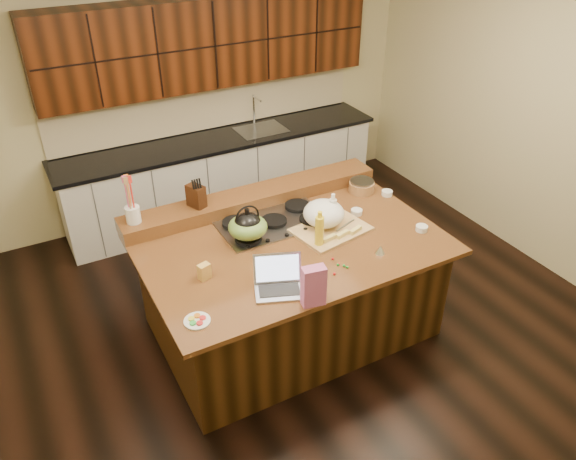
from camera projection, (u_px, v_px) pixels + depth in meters
room at (291, 195)px, 4.30m from camera, size 5.52×5.02×2.72m
island at (291, 286)px, 4.78m from camera, size 2.40×1.60×0.92m
back_ledge at (253, 198)px, 5.02m from camera, size 2.40×0.30×0.12m
cooktop at (274, 222)px, 4.75m from camera, size 0.92×0.52×0.05m
back_counter at (219, 133)px, 6.27m from camera, size 3.70×0.66×2.40m
kettle at (248, 225)px, 4.46m from camera, size 0.30×0.30×0.21m
green_bowl at (248, 227)px, 4.47m from camera, size 0.32×0.32×0.17m
laptop at (278, 280)px, 3.99m from camera, size 0.42×0.38×0.24m
oil_bottle at (319, 232)px, 4.40m from camera, size 0.09×0.09×0.27m
vinegar_bottle at (332, 213)px, 4.67m from camera, size 0.08×0.08×0.25m
wooden_tray at (326, 217)px, 4.64m from camera, size 0.65×0.52×0.24m
ramekin_a at (422, 228)px, 4.66m from camera, size 0.13×0.13×0.04m
ramekin_b at (387, 193)px, 5.17m from camera, size 0.10×0.10×0.04m
ramekin_c at (357, 212)px, 4.88m from camera, size 0.12×0.12×0.04m
strainer_bowl at (362, 187)px, 5.23m from camera, size 0.26×0.26×0.09m
kitchen_timer at (380, 249)px, 4.37m from camera, size 0.09×0.09×0.07m
pink_bag at (314, 286)px, 3.80m from camera, size 0.18×0.11×0.30m
candy_plate at (197, 321)px, 3.72m from camera, size 0.22×0.22×0.01m
package_box at (204, 271)px, 4.09m from camera, size 0.10×0.08×0.12m
utensil_crock at (133, 215)px, 4.52m from camera, size 0.13×0.13×0.14m
knife_block at (196, 196)px, 4.72m from camera, size 0.15×0.18×0.19m
gumdrop_0 at (333, 259)px, 4.31m from camera, size 0.02×0.02×0.02m
gumdrop_1 at (344, 266)px, 4.24m from camera, size 0.02×0.02×0.02m
gumdrop_2 at (306, 275)px, 4.14m from camera, size 0.02×0.02×0.02m
gumdrop_3 at (338, 265)px, 4.25m from camera, size 0.02×0.02×0.02m
gumdrop_4 at (325, 276)px, 4.12m from camera, size 0.02×0.02×0.02m
gumdrop_5 at (286, 275)px, 4.14m from camera, size 0.02×0.02×0.02m
gumdrop_6 at (313, 285)px, 4.04m from camera, size 0.02×0.02×0.02m
gumdrop_7 at (347, 267)px, 4.22m from camera, size 0.02×0.02×0.02m
gumdrop_8 at (334, 274)px, 4.15m from camera, size 0.02×0.02×0.02m
gumdrop_9 at (316, 266)px, 4.24m from camera, size 0.02×0.02×0.02m
gumdrop_10 at (339, 264)px, 4.26m from camera, size 0.02×0.02×0.02m
gumdrop_11 at (304, 270)px, 4.19m from camera, size 0.02×0.02×0.02m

